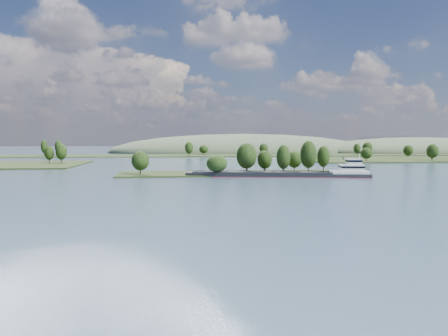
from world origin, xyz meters
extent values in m
plane|color=#37495F|center=(0.00, 120.00, 0.00)|extent=(1800.00, 1800.00, 0.00)
cube|color=black|center=(0.00, 180.00, 0.00)|extent=(100.00, 30.00, 1.20)
cylinder|color=black|center=(20.36, 170.56, 2.63)|extent=(0.50, 0.50, 4.07)
ellipsoid|color=black|center=(20.36, 170.56, 7.80)|extent=(6.02, 6.02, 10.46)
cylinder|color=black|center=(8.28, 190.17, 2.16)|extent=(0.50, 0.50, 3.13)
ellipsoid|color=black|center=(8.28, 190.17, 6.14)|extent=(8.61, 8.61, 8.05)
cylinder|color=black|center=(5.07, 174.18, 2.75)|extent=(0.50, 0.50, 4.30)
ellipsoid|color=black|center=(5.07, 174.18, 8.22)|extent=(8.81, 8.81, 11.06)
cylinder|color=black|center=(14.52, 182.21, 2.21)|extent=(0.50, 0.50, 3.21)
ellipsoid|color=black|center=(14.52, 182.21, 6.29)|extent=(6.18, 6.18, 8.26)
cylinder|color=black|center=(-8.52, 166.82, 1.96)|extent=(0.50, 0.50, 2.72)
ellipsoid|color=black|center=(-8.52, 166.82, 5.42)|extent=(8.60, 8.60, 6.99)
cylinder|color=black|center=(-39.99, 176.02, 2.20)|extent=(0.50, 0.50, 3.20)
ellipsoid|color=black|center=(-39.99, 176.02, 6.26)|extent=(7.42, 7.42, 8.22)
cylinder|color=black|center=(14.84, 181.56, 2.16)|extent=(0.50, 0.50, 3.12)
ellipsoid|color=black|center=(14.84, 181.56, 6.13)|extent=(6.24, 6.24, 8.03)
cylinder|color=black|center=(42.85, 183.97, 2.53)|extent=(0.50, 0.50, 3.85)
ellipsoid|color=black|center=(42.85, 183.97, 7.43)|extent=(5.83, 5.83, 9.91)
cylinder|color=black|center=(31.76, 171.78, 2.92)|extent=(0.50, 0.50, 4.64)
ellipsoid|color=black|center=(31.76, 171.78, 8.82)|extent=(7.19, 7.19, 11.93)
cylinder|color=black|center=(29.99, 187.24, 2.12)|extent=(0.50, 0.50, 3.04)
ellipsoid|color=black|center=(29.99, 187.24, 5.98)|extent=(7.09, 7.09, 7.81)
cylinder|color=black|center=(-94.53, 270.74, 2.72)|extent=(0.50, 0.50, 3.85)
ellipsoid|color=black|center=(-94.53, 270.74, 7.62)|extent=(6.89, 6.89, 9.90)
cylinder|color=black|center=(-101.98, 271.58, 2.51)|extent=(0.50, 0.50, 3.42)
ellipsoid|color=black|center=(-101.98, 271.58, 6.86)|extent=(5.60, 5.60, 8.80)
cylinder|color=black|center=(103.03, 267.77, 2.31)|extent=(0.50, 0.50, 3.02)
ellipsoid|color=black|center=(103.03, 267.77, 6.14)|extent=(7.43, 7.43, 7.75)
cylinder|color=black|center=(148.99, 265.62, 2.69)|extent=(0.50, 0.50, 3.78)
ellipsoid|color=black|center=(148.99, 265.62, 7.49)|extent=(8.12, 8.12, 9.71)
cylinder|color=black|center=(157.86, 280.36, 2.33)|extent=(0.50, 0.50, 3.06)
ellipsoid|color=black|center=(157.86, 280.36, 6.22)|extent=(6.19, 6.19, 7.87)
cylinder|color=black|center=(160.86, 316.72, 2.46)|extent=(0.50, 0.50, 3.32)
ellipsoid|color=black|center=(160.86, 316.72, 6.68)|extent=(7.66, 7.66, 8.54)
cube|color=black|center=(0.00, 400.00, 0.00)|extent=(900.00, 60.00, 1.20)
cylinder|color=black|center=(-140.12, 399.67, 2.95)|extent=(0.50, 0.50, 4.70)
ellipsoid|color=black|center=(-140.12, 399.67, 8.92)|extent=(5.79, 5.79, 12.08)
cylinder|color=black|center=(146.47, 380.47, 2.40)|extent=(0.50, 0.50, 3.59)
ellipsoid|color=black|center=(146.47, 380.47, 6.97)|extent=(6.49, 6.49, 9.24)
cylinder|color=black|center=(4.19, 403.41, 2.13)|extent=(0.50, 0.50, 3.06)
ellipsoid|color=black|center=(4.19, 403.41, 6.01)|extent=(8.69, 8.69, 7.86)
cylinder|color=black|center=(173.14, 415.35, 2.59)|extent=(0.50, 0.50, 3.97)
ellipsoid|color=black|center=(173.14, 415.35, 7.64)|extent=(9.92, 9.92, 10.22)
cylinder|color=black|center=(-126.97, 396.66, 2.91)|extent=(0.50, 0.50, 4.61)
ellipsoid|color=black|center=(-126.97, 396.66, 8.77)|extent=(6.48, 6.48, 11.86)
cylinder|color=black|center=(59.02, 388.66, 2.42)|extent=(0.50, 0.50, 3.65)
ellipsoid|color=black|center=(59.02, 388.66, 7.06)|extent=(8.19, 8.19, 9.38)
cylinder|color=black|center=(-10.76, 380.38, 2.67)|extent=(0.50, 0.50, 4.14)
ellipsoid|color=black|center=(-10.76, 380.38, 7.94)|extent=(7.32, 7.32, 10.65)
ellipsoid|color=#404F36|center=(260.00, 470.00, 0.00)|extent=(260.00, 140.00, 36.00)
ellipsoid|color=#404F36|center=(60.00, 500.00, 0.00)|extent=(320.00, 160.00, 44.00)
cube|color=black|center=(16.97, 164.39, 0.46)|extent=(73.23, 22.61, 2.00)
cube|color=maroon|center=(16.97, 164.39, 0.05)|extent=(73.45, 22.82, 0.23)
cube|color=black|center=(10.65, 170.14, 1.73)|extent=(55.50, 10.95, 0.73)
cube|color=black|center=(8.98, 161.38, 1.73)|extent=(55.50, 10.95, 0.73)
cube|color=black|center=(9.82, 165.76, 1.59)|extent=(55.18, 18.30, 0.27)
cube|color=black|center=(-9.85, 169.52, 1.87)|extent=(9.45, 8.87, 0.32)
cube|color=black|center=(-0.02, 167.64, 1.87)|extent=(9.45, 8.87, 0.32)
cube|color=black|center=(9.82, 165.76, 1.87)|extent=(9.45, 8.87, 0.32)
cube|color=black|center=(19.65, 163.88, 1.87)|extent=(9.45, 8.87, 0.32)
cube|color=black|center=(29.49, 162.00, 1.87)|extent=(9.45, 8.87, 0.32)
cube|color=black|center=(-19.24, 171.31, 0.82)|extent=(4.22, 8.56, 1.82)
cylinder|color=black|center=(-18.35, 171.14, 2.09)|extent=(0.26, 0.26, 2.00)
cube|color=silver|center=(44.69, 159.10, 2.00)|extent=(15.94, 11.32, 1.09)
cube|color=silver|center=(45.58, 158.93, 3.82)|extent=(10.31, 8.86, 2.73)
cube|color=black|center=(45.58, 158.93, 4.19)|extent=(10.52, 9.07, 0.82)
cube|color=silver|center=(46.47, 158.76, 6.19)|extent=(6.39, 6.39, 2.00)
cube|color=black|center=(46.47, 158.76, 6.55)|extent=(6.60, 6.60, 0.73)
cube|color=silver|center=(46.47, 158.76, 7.28)|extent=(6.82, 6.82, 0.18)
cylinder|color=silver|center=(48.71, 158.33, 8.37)|extent=(0.21, 0.21, 2.37)
cylinder|color=black|center=(43.41, 162.12, 7.46)|extent=(0.53, 0.53, 1.09)
camera|label=1|loc=(-27.41, -10.12, 15.22)|focal=35.00mm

